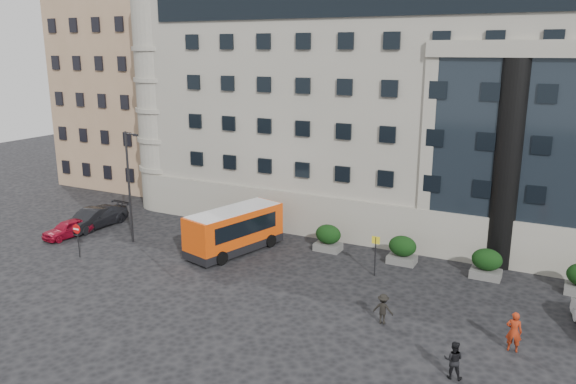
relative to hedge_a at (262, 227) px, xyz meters
name	(u,v)px	position (x,y,z in m)	size (l,w,h in m)	color
ground	(256,289)	(4.00, -7.80, -0.93)	(120.00, 120.00, 0.00)	black
civic_building	(451,105)	(10.00, 14.20, 8.07)	(44.00, 24.00, 18.00)	gray
entrance_column	(508,166)	(16.00, 2.50, 5.57)	(1.80, 1.80, 13.00)	black
apartment_near	(152,84)	(-20.00, 12.20, 9.07)	(14.00, 14.00, 20.00)	#967657
apartment_far	(224,68)	(-23.00, 30.20, 10.07)	(13.00, 13.00, 22.00)	brown
hedge_a	(262,227)	(0.00, 0.00, 0.00)	(1.80, 1.26, 1.84)	#5A5A58
hedge_b	(328,238)	(5.20, 0.00, 0.00)	(1.80, 1.26, 1.84)	#5A5A58
hedge_c	(402,250)	(10.40, 0.00, 0.00)	(1.80, 1.26, 1.84)	#5A5A58
hedge_d	(487,263)	(15.60, 0.00, 0.00)	(1.80, 1.26, 1.84)	#5A5A58
street_lamp	(130,183)	(-7.94, -4.80, 3.44)	(1.16, 0.18, 8.00)	#262628
bus_stop_sign	(375,249)	(9.50, -2.80, 0.80)	(0.50, 0.08, 2.52)	#262628
no_entry_sign	(77,234)	(-9.00, -8.84, 0.72)	(0.64, 0.16, 2.32)	#262628
minibus	(234,229)	(-0.41, -3.09, 0.71)	(4.23, 7.52, 2.97)	#DC440A
red_truck	(233,177)	(-9.32, 10.62, 0.63)	(3.50, 6.03, 3.05)	maroon
parked_car_a	(68,229)	(-13.00, -6.14, -0.29)	(1.51, 3.75, 1.28)	maroon
parked_car_b	(90,219)	(-13.00, -4.01, -0.16)	(1.63, 4.67, 1.54)	black
parked_car_c	(98,217)	(-13.00, -3.19, -0.18)	(2.09, 5.14, 1.49)	black
parked_car_d	(189,193)	(-11.49, 6.48, -0.29)	(2.11, 4.58, 1.27)	black
pedestrian_a	(514,332)	(18.00, -8.33, 0.04)	(0.71, 0.46, 1.94)	#9C280F
pedestrian_b	(453,360)	(16.00, -11.81, -0.09)	(0.81, 0.63, 1.68)	black
pedestrian_c	(383,309)	(11.86, -8.49, -0.14)	(1.02, 0.59, 1.59)	black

